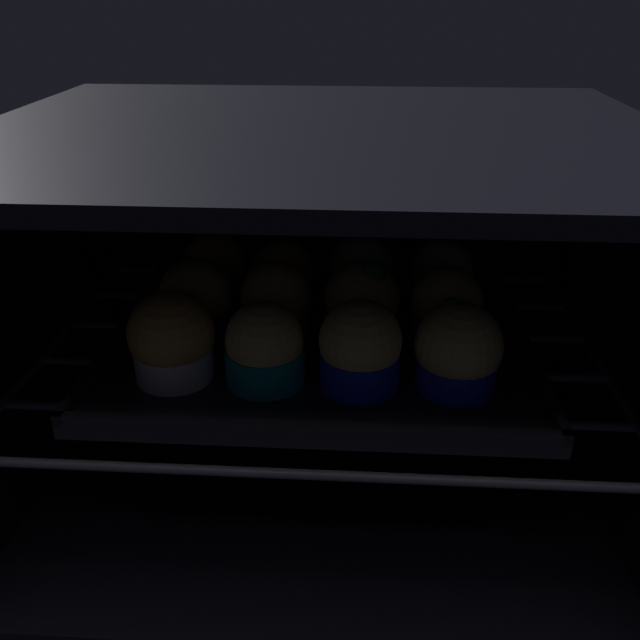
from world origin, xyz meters
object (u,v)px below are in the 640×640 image
muffin_row0_col2 (360,349)px  muffin_row1_col2 (362,305)px  muffin_row1_col0 (196,302)px  muffin_row1_col3 (446,309)px  muffin_row0_col3 (458,351)px  muffin_row2_col3 (441,277)px  muffin_row2_col0 (216,270)px  baking_tray (320,342)px  muffin_row2_col2 (362,273)px  muffin_row1_col1 (276,305)px  muffin_row0_col1 (265,348)px  muffin_row2_col1 (284,276)px  muffin_row0_col0 (172,340)px

muffin_row0_col2 → muffin_row1_col2: bearing=89.3°
muffin_row1_col0 → muffin_row1_col3: bearing=0.7°
muffin_row0_col3 → muffin_row2_col3: 15.99cm
muffin_row1_col3 → muffin_row2_col3: same height
muffin_row1_col3 → muffin_row1_col0: bearing=-179.3°
muffin_row1_col0 → muffin_row2_col0: muffin_row1_col0 is taller
muffin_row1_col2 → muffin_row2_col0: size_ratio=1.12×
baking_tray → muffin_row2_col3: size_ratio=5.18×
muffin_row2_col0 → muffin_row2_col2: bearing=0.3°
muffin_row0_col2 → baking_tray: bearing=115.3°
muffin_row1_col1 → muffin_row0_col1: bearing=-90.1°
muffin_row0_col2 → muffin_row0_col1: bearing=178.9°
muffin_row1_col1 → muffin_row2_col2: 11.81cm
muffin_row2_col3 → muffin_row1_col2: bearing=-135.7°
muffin_row1_col3 → muffin_row1_col1: bearing=-178.7°
muffin_row1_col1 → muffin_row2_col0: 11.39cm
muffin_row0_col1 → muffin_row2_col1: bearing=90.5°
baking_tray → muffin_row2_col1: (-4.38, 7.60, 3.68)cm
muffin_row0_col2 → muffin_row1_col3: bearing=45.9°
muffin_row2_col1 → muffin_row2_col2: size_ratio=0.92×
muffin_row1_col2 → muffin_row2_col0: (-15.82, 8.17, -0.31)cm
muffin_row0_col2 → muffin_row1_col1: 11.41cm
muffin_row0_col2 → muffin_row2_col0: bearing=133.6°
muffin_row1_col0 → muffin_row1_col1: (7.76, -0.05, -0.12)cm
muffin_row0_col3 → muffin_row2_col2: 18.16cm
muffin_row1_col0 → muffin_row2_col1: bearing=45.9°
muffin_row0_col1 → muffin_row2_col0: muffin_row2_col0 is taller
muffin_row1_col1 → muffin_row2_col2: muffin_row2_col2 is taller
muffin_row0_col2 → muffin_row0_col3: size_ratio=1.01×
muffin_row0_col3 → muffin_row1_col2: muffin_row1_col2 is taller
muffin_row2_col3 → muffin_row2_col1: bearing=-178.3°
baking_tray → muffin_row1_col1: (-4.21, -0.28, 4.05)cm
muffin_row1_col3 → muffin_row2_col3: (0.25, 8.02, -0.14)cm
muffin_row1_col1 → baking_tray: bearing=3.9°
muffin_row0_col0 → muffin_row0_col2: muffin_row0_col0 is taller
muffin_row1_col2 → muffin_row1_col3: (7.99, 0.04, -0.21)cm
muffin_row2_col0 → muffin_row2_col3: muffin_row2_col3 is taller
muffin_row1_col0 → muffin_row1_col1: size_ratio=1.01×
baking_tray → muffin_row0_col1: bearing=-117.5°
baking_tray → muffin_row2_col2: muffin_row2_col2 is taller
muffin_row0_col1 → muffin_row1_col1: size_ratio=0.94×
muffin_row1_col0 → muffin_row0_col1: bearing=-45.6°
baking_tray → muffin_row2_col2: 9.98cm
muffin_row2_col0 → muffin_row2_col2: size_ratio=0.93×
baking_tray → muffin_row0_col1: (-4.23, -8.13, 3.75)cm
muffin_row0_col1 → muffin_row2_col0: bearing=114.8°
muffin_row1_col2 → muffin_row0_col0: bearing=-153.9°
muffin_row1_col0 → muffin_row2_col3: 25.63cm
muffin_row2_col1 → muffin_row2_col3: bearing=1.7°
muffin_row1_col2 → muffin_row1_col3: size_ratio=1.10×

